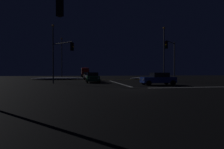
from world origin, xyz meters
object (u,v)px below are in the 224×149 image
(sedan_blue_crossing, at_px, (158,79))
(traffic_signal_sw, at_px, (27,18))
(box_truck, at_px, (85,72))
(streetlamp_left_near, at_px, (53,49))
(sedan_white, at_px, (91,76))
(streetlamp_right_near, at_px, (164,50))
(sedan_silver, at_px, (88,76))
(sedan_green, at_px, (93,77))
(sedan_black, at_px, (86,75))
(streetlamp_left_far, at_px, (62,55))
(traffic_signal_nw, at_px, (61,54))
(sedan_gray, at_px, (86,75))
(sedan_orange, at_px, (88,75))
(traffic_signal_ne, at_px, (171,54))

(sedan_blue_crossing, height_order, traffic_signal_sw, traffic_signal_sw)
(box_truck, height_order, streetlamp_left_near, streetlamp_left_near)
(sedan_white, distance_m, streetlamp_right_near, 14.51)
(sedan_white, distance_m, sedan_blue_crossing, 14.89)
(sedan_silver, relative_size, box_truck, 0.52)
(streetlamp_left_near, bearing_deg, sedan_green, -28.98)
(sedan_black, relative_size, streetlamp_right_near, 0.43)
(streetlamp_left_far, bearing_deg, sedan_blue_crossing, -62.16)
(streetlamp_left_far, bearing_deg, sedan_black, 24.20)
(box_truck, xyz_separation_m, traffic_signal_nw, (-4.37, -39.47, 2.33))
(streetlamp_right_near, height_order, streetlamp_left_far, streetlamp_left_far)
(sedan_gray, relative_size, streetlamp_left_far, 0.42)
(sedan_orange, height_order, sedan_black, same)
(streetlamp_left_far, bearing_deg, sedan_silver, -51.41)
(box_truck, distance_m, traffic_signal_ne, 41.22)
(sedan_white, height_order, streetlamp_left_near, streetlamp_left_near)
(traffic_signal_nw, distance_m, streetlamp_left_near, 6.84)
(sedan_black, height_order, traffic_signal_sw, traffic_signal_sw)
(sedan_blue_crossing, relative_size, traffic_signal_nw, 0.74)
(sedan_silver, relative_size, sedan_orange, 1.00)
(traffic_signal_nw, distance_m, streetlamp_left_far, 22.56)
(traffic_signal_sw, distance_m, streetlamp_right_near, 29.03)
(box_truck, xyz_separation_m, streetlamp_left_far, (-6.27, -17.07, 4.12))
(sedan_blue_crossing, bearing_deg, sedan_black, 105.13)
(traffic_signal_sw, height_order, streetlamp_left_near, streetlamp_left_near)
(traffic_signal_sw, xyz_separation_m, streetlamp_left_near, (-1.76, 22.63, 1.14))
(sedan_white, xyz_separation_m, streetlamp_right_near, (13.48, -2.12, 4.93))
(sedan_white, height_order, sedan_black, same)
(sedan_green, relative_size, streetlamp_left_far, 0.42)
(sedan_white, height_order, streetlamp_left_far, streetlamp_left_far)
(traffic_signal_nw, relative_size, streetlamp_left_near, 0.61)
(sedan_green, distance_m, sedan_gray, 28.59)
(sedan_silver, relative_size, traffic_signal_nw, 0.74)
(traffic_signal_sw, distance_m, traffic_signal_nw, 16.23)
(traffic_signal_sw, bearing_deg, box_truck, 85.37)
(sedan_black, bearing_deg, box_truck, 89.42)
(sedan_black, bearing_deg, sedan_orange, -87.79)
(sedan_white, relative_size, traffic_signal_sw, 0.68)
(sedan_white, xyz_separation_m, sedan_silver, (-0.18, 6.07, 0.00))
(sedan_green, bearing_deg, streetlamp_right_near, 14.65)
(traffic_signal_sw, relative_size, streetlamp_left_near, 0.66)
(sedan_green, distance_m, sedan_silver, 11.72)
(sedan_orange, xyz_separation_m, streetlamp_right_near, (13.57, -13.48, 4.93))
(sedan_green, distance_m, sedan_white, 5.65)
(sedan_green, bearing_deg, sedan_gray, 89.89)
(sedan_blue_crossing, bearing_deg, sedan_silver, 112.60)
(streetlamp_right_near, distance_m, streetlamp_left_far, 25.53)
(sedan_green, relative_size, sedan_black, 1.00)
(sedan_white, xyz_separation_m, traffic_signal_nw, (-4.51, -8.52, 3.24))
(sedan_orange, relative_size, sedan_blue_crossing, 1.00)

